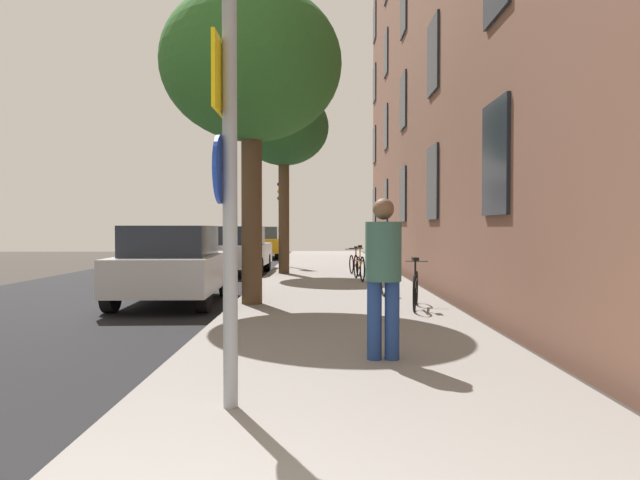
{
  "coord_description": "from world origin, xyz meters",
  "views": [
    {
      "loc": [
        0.7,
        -1.98,
        1.6
      ],
      "look_at": [
        0.72,
        12.5,
        1.28
      ],
      "focal_mm": 32.49,
      "sensor_mm": 36.0,
      "label": 1
    }
  ],
  "objects_px": {
    "car_0": "(173,264)",
    "car_2": "(263,242)",
    "bicycle_0": "(415,288)",
    "bicycle_3": "(354,264)",
    "pedestrian_0": "(383,268)",
    "car_1": "(238,250)",
    "tree_near": "(251,66)",
    "sign_post": "(226,179)",
    "bicycle_1": "(379,277)",
    "bicycle_2": "(358,266)",
    "traffic_light": "(283,207)",
    "tree_far": "(283,129)"
  },
  "relations": [
    {
      "from": "car_0",
      "to": "car_2",
      "type": "bearing_deg",
      "value": 89.61
    },
    {
      "from": "bicycle_0",
      "to": "bicycle_3",
      "type": "height_order",
      "value": "bicycle_0"
    },
    {
      "from": "pedestrian_0",
      "to": "car_1",
      "type": "bearing_deg",
      "value": 104.85
    },
    {
      "from": "tree_near",
      "to": "sign_post",
      "type": "bearing_deg",
      "value": -85.04
    },
    {
      "from": "bicycle_0",
      "to": "car_2",
      "type": "bearing_deg",
      "value": 103.62
    },
    {
      "from": "tree_near",
      "to": "bicycle_1",
      "type": "height_order",
      "value": "tree_near"
    },
    {
      "from": "bicycle_1",
      "to": "bicycle_0",
      "type": "bearing_deg",
      "value": -79.29
    },
    {
      "from": "sign_post",
      "to": "car_2",
      "type": "distance_m",
      "value": 25.17
    },
    {
      "from": "bicycle_0",
      "to": "pedestrian_0",
      "type": "height_order",
      "value": "pedestrian_0"
    },
    {
      "from": "bicycle_2",
      "to": "car_2",
      "type": "bearing_deg",
      "value": 106.46
    },
    {
      "from": "pedestrian_0",
      "to": "car_1",
      "type": "height_order",
      "value": "pedestrian_0"
    },
    {
      "from": "tree_near",
      "to": "pedestrian_0",
      "type": "bearing_deg",
      "value": -66.81
    },
    {
      "from": "car_2",
      "to": "bicycle_0",
      "type": "bearing_deg",
      "value": -76.38
    },
    {
      "from": "sign_post",
      "to": "pedestrian_0",
      "type": "relative_size",
      "value": 1.86
    },
    {
      "from": "bicycle_2",
      "to": "car_0",
      "type": "relative_size",
      "value": 0.42
    },
    {
      "from": "sign_post",
      "to": "car_2",
      "type": "height_order",
      "value": "sign_post"
    },
    {
      "from": "bicycle_3",
      "to": "bicycle_0",
      "type": "bearing_deg",
      "value": -84.8
    },
    {
      "from": "car_2",
      "to": "car_1",
      "type": "bearing_deg",
      "value": -89.11
    },
    {
      "from": "pedestrian_0",
      "to": "car_2",
      "type": "relative_size",
      "value": 0.42
    },
    {
      "from": "pedestrian_0",
      "to": "car_1",
      "type": "distance_m",
      "value": 13.49
    },
    {
      "from": "traffic_light",
      "to": "tree_near",
      "type": "bearing_deg",
      "value": -89.86
    },
    {
      "from": "tree_far",
      "to": "pedestrian_0",
      "type": "bearing_deg",
      "value": -81.23
    },
    {
      "from": "car_2",
      "to": "sign_post",
      "type": "bearing_deg",
      "value": -85.09
    },
    {
      "from": "bicycle_3",
      "to": "traffic_light",
      "type": "bearing_deg",
      "value": 122.67
    },
    {
      "from": "tree_far",
      "to": "pedestrian_0",
      "type": "xyz_separation_m",
      "value": [
        1.86,
        -12.08,
        -3.59
      ]
    },
    {
      "from": "sign_post",
      "to": "tree_far",
      "type": "height_order",
      "value": "tree_far"
    },
    {
      "from": "bicycle_2",
      "to": "tree_near",
      "type": "bearing_deg",
      "value": -115.57
    },
    {
      "from": "bicycle_1",
      "to": "tree_far",
      "type": "bearing_deg",
      "value": 113.48
    },
    {
      "from": "bicycle_3",
      "to": "car_1",
      "type": "relative_size",
      "value": 0.38
    },
    {
      "from": "bicycle_0",
      "to": "bicycle_2",
      "type": "xyz_separation_m",
      "value": [
        -0.65,
        5.66,
        0.02
      ]
    },
    {
      "from": "bicycle_3",
      "to": "sign_post",
      "type": "bearing_deg",
      "value": -97.97
    },
    {
      "from": "tree_near",
      "to": "bicycle_0",
      "type": "distance_m",
      "value": 5.24
    },
    {
      "from": "traffic_light",
      "to": "car_2",
      "type": "relative_size",
      "value": 0.76
    },
    {
      "from": "tree_far",
      "to": "bicycle_2",
      "type": "height_order",
      "value": "tree_far"
    },
    {
      "from": "traffic_light",
      "to": "car_2",
      "type": "xyz_separation_m",
      "value": [
        -1.57,
        8.13,
        -1.53
      ]
    },
    {
      "from": "sign_post",
      "to": "tree_near",
      "type": "xyz_separation_m",
      "value": [
        -0.56,
        6.44,
        2.7
      ]
    },
    {
      "from": "car_0",
      "to": "car_1",
      "type": "distance_m",
      "value": 7.53
    },
    {
      "from": "bicycle_1",
      "to": "bicycle_3",
      "type": "height_order",
      "value": "bicycle_1"
    },
    {
      "from": "traffic_light",
      "to": "bicycle_0",
      "type": "relative_size",
      "value": 2.03
    },
    {
      "from": "car_1",
      "to": "car_0",
      "type": "bearing_deg",
      "value": -92.15
    },
    {
      "from": "bicycle_2",
      "to": "bicycle_0",
      "type": "bearing_deg",
      "value": -83.45
    },
    {
      "from": "tree_near",
      "to": "car_0",
      "type": "relative_size",
      "value": 1.49
    },
    {
      "from": "tree_near",
      "to": "car_1",
      "type": "relative_size",
      "value": 1.43
    },
    {
      "from": "bicycle_1",
      "to": "traffic_light",
      "type": "bearing_deg",
      "value": 106.78
    },
    {
      "from": "tree_near",
      "to": "bicycle_1",
      "type": "relative_size",
      "value": 3.7
    },
    {
      "from": "bicycle_2",
      "to": "car_1",
      "type": "height_order",
      "value": "car_1"
    },
    {
      "from": "bicycle_3",
      "to": "car_0",
      "type": "height_order",
      "value": "car_0"
    },
    {
      "from": "tree_near",
      "to": "car_2",
      "type": "relative_size",
      "value": 1.41
    },
    {
      "from": "car_2",
      "to": "tree_near",
      "type": "bearing_deg",
      "value": -85.11
    },
    {
      "from": "bicycle_3",
      "to": "car_2",
      "type": "xyz_separation_m",
      "value": [
        -3.99,
        11.91,
        0.38
      ]
    }
  ]
}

